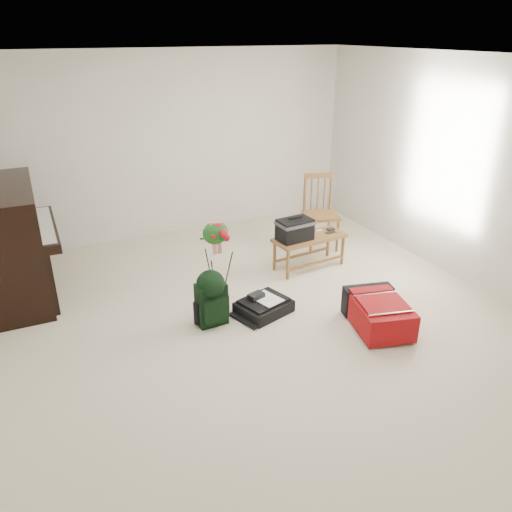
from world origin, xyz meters
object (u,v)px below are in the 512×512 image
piano (16,245)px  green_backpack (211,295)px  black_duffel (264,306)px  bench (299,231)px  dining_chair (320,213)px  red_suitcase (375,311)px  flower_stand (217,269)px

piano → green_backpack: size_ratio=2.57×
black_duffel → green_backpack: bearing=159.6°
piano → bench: 3.16m
green_backpack → dining_chair: bearing=29.5°
piano → dining_chair: piano is taller
dining_chair → red_suitcase: size_ratio=1.19×
bench → flower_stand: size_ratio=0.89×
green_backpack → flower_stand: size_ratio=0.55×
black_duffel → green_backpack: (-0.56, 0.02, 0.24)m
piano → dining_chair: (3.68, -0.21, -0.12)m
dining_chair → green_backpack: bearing=-134.6°
black_duffel → piano: bearing=128.7°
dining_chair → bench: bearing=-126.5°
bench → dining_chair: size_ratio=0.96×
black_duffel → flower_stand: 0.64m
dining_chair → green_backpack: dining_chair is taller
piano → red_suitcase: (3.14, -2.16, -0.44)m
dining_chair → black_duffel: dining_chair is taller
dining_chair → flower_stand: flower_stand is taller
dining_chair → red_suitcase: dining_chair is taller
red_suitcase → flower_stand: 1.63m
bench → red_suitcase: bench is taller
dining_chair → piano: bearing=-169.8°
piano → red_suitcase: size_ratio=1.82×
piano → bench: piano is taller
bench → green_backpack: 1.59m
piano → dining_chair: bearing=-3.2°
bench → dining_chair: (0.60, 0.51, -0.02)m
dining_chair → green_backpack: (-2.00, -1.25, -0.16)m
red_suitcase → green_backpack: green_backpack is taller
piano → green_backpack: bearing=-40.9°
bench → red_suitcase: (0.07, -1.45, -0.33)m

